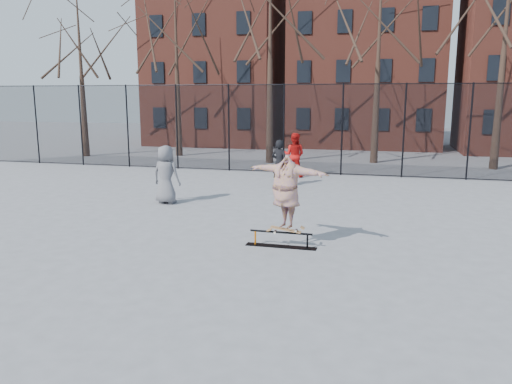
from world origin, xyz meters
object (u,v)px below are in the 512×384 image
(skater, at_px, (286,192))
(bystander_black, at_px, (279,163))
(bystander_grey, at_px, (166,175))
(skateboard, at_px, (286,230))
(bystander_red, at_px, (294,155))
(skate_rail, at_px, (281,241))

(skater, bearing_deg, bystander_black, 123.54)
(bystander_grey, distance_m, bystander_black, 4.93)
(skateboard, bearing_deg, skater, -63.43)
(skateboard, bearing_deg, bystander_black, 103.14)
(skateboard, height_order, skater, skater)
(skateboard, xyz_separation_m, skater, (0.00, -0.00, 0.88))
(bystander_grey, relative_size, bystander_red, 1.00)
(skater, xyz_separation_m, bystander_black, (-1.81, 7.74, -0.39))
(skate_rail, bearing_deg, bystander_grey, 140.81)
(skate_rail, relative_size, bystander_grey, 0.88)
(skater, xyz_separation_m, bystander_grey, (-4.71, 3.75, -0.35))
(bystander_grey, relative_size, bystander_black, 1.05)
(bystander_grey, bearing_deg, skater, 147.27)
(skater, relative_size, bystander_grey, 1.09)
(skateboard, xyz_separation_m, bystander_black, (-1.81, 7.74, 0.49))
(skateboard, height_order, bystander_red, bystander_red)
(skate_rail, height_order, bystander_red, bystander_red)
(skater, relative_size, bystander_black, 1.14)
(skate_rail, xyz_separation_m, skateboard, (0.11, -0.00, 0.27))
(skate_rail, distance_m, skater, 1.16)
(skateboard, bearing_deg, bystander_grey, 141.47)
(bystander_grey, bearing_deg, bystander_black, -120.26)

